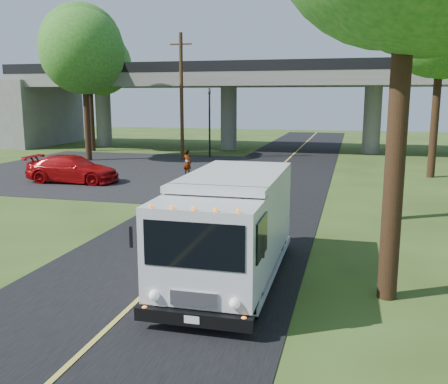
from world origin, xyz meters
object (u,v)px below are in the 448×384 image
(step_van, at_px, (230,225))
(traffic_signal, at_px, (209,115))
(tree_right_far, at_px, (447,27))
(utility_pole, at_px, (182,96))
(red_sedan, at_px, (73,169))
(tree_left_lot, at_px, (85,48))
(tree_left_far, at_px, (90,61))
(pedestrian, at_px, (187,163))

(step_van, bearing_deg, traffic_signal, 106.76)
(tree_right_far, distance_m, step_van, 21.27)
(utility_pole, distance_m, red_sedan, 11.69)
(tree_left_lot, height_order, tree_left_far, tree_left_lot)
(traffic_signal, bearing_deg, tree_right_far, -22.07)
(utility_pole, relative_size, tree_right_far, 0.82)
(traffic_signal, xyz_separation_m, tree_left_lot, (-7.79, -4.16, 4.70))
(tree_right_far, bearing_deg, pedestrian, -167.71)
(utility_pole, distance_m, tree_left_lot, 7.43)
(tree_right_far, distance_m, pedestrian, 16.10)
(tree_right_far, relative_size, red_sedan, 2.18)
(tree_right_far, xyz_separation_m, red_sedan, (-19.22, -6.57, -7.57))
(tree_left_lot, relative_size, pedestrian, 6.73)
(step_van, bearing_deg, red_sedan, 133.59)
(step_van, relative_size, pedestrian, 4.09)
(tree_left_lot, height_order, step_van, tree_left_lot)
(tree_left_lot, bearing_deg, tree_left_far, 116.57)
(tree_left_far, height_order, step_van, tree_left_far)
(utility_pole, bearing_deg, tree_right_far, -14.00)
(tree_right_far, xyz_separation_m, pedestrian, (-13.91, -3.03, -7.52))
(traffic_signal, xyz_separation_m, tree_left_far, (-10.79, 1.84, 4.25))
(traffic_signal, height_order, step_van, traffic_signal)
(step_van, height_order, pedestrian, step_van)
(utility_pole, height_order, step_van, utility_pole)
(tree_right_far, bearing_deg, utility_pole, 166.00)
(traffic_signal, bearing_deg, red_sedan, -107.50)
(utility_pole, height_order, tree_left_lot, tree_left_lot)
(tree_left_far, relative_size, red_sedan, 1.97)
(red_sedan, bearing_deg, tree_left_far, 22.57)
(traffic_signal, xyz_separation_m, pedestrian, (1.30, -9.19, -2.42))
(traffic_signal, height_order, tree_left_lot, tree_left_lot)
(red_sedan, bearing_deg, tree_left_lot, 21.41)
(tree_right_far, xyz_separation_m, step_van, (-7.48, -18.69, -6.85))
(utility_pole, xyz_separation_m, tree_right_far, (16.71, -4.16, 3.71))
(utility_pole, distance_m, tree_left_far, 10.45)
(tree_left_lot, bearing_deg, traffic_signal, 28.11)
(step_van, bearing_deg, tree_left_far, 124.26)
(step_van, bearing_deg, utility_pole, 111.48)
(tree_right_far, bearing_deg, traffic_signal, 157.93)
(traffic_signal, distance_m, red_sedan, 13.58)
(traffic_signal, relative_size, utility_pole, 0.58)
(traffic_signal, distance_m, step_van, 26.09)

